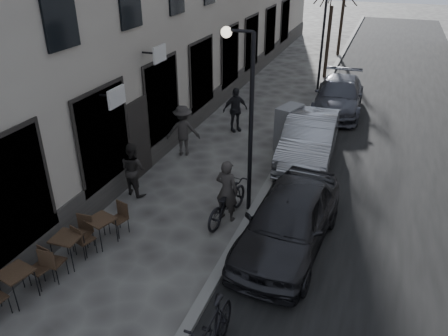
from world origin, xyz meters
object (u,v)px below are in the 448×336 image
Objects in this scene: bistro_set_a at (18,282)px; car_mid at (309,138)px; car_near at (289,220)px; car_far at (339,95)px; pedestrian_far at (235,110)px; pedestrian_mid at (183,131)px; bicycle at (227,201)px; pedestrian_near at (133,169)px; bistro_set_b at (68,247)px; utility_cabinet at (289,127)px; bistro_set_c at (102,229)px; streetlamp_far at (320,29)px; streetlamp_near at (245,104)px.

bistro_set_a is 10.18m from car_mid.
car_near reaches higher than bistro_set_a.
pedestrian_far is at bearing -135.44° from car_far.
car_mid is at bearing 174.20° from pedestrian_mid.
car_far is (3.65, 3.89, -0.17)m from pedestrian_far.
bicycle is 2.00m from car_near.
pedestrian_mid is at bearing -154.05° from pedestrian_far.
pedestrian_mid is at bearing -76.68° from pedestrian_near.
car_near is (4.77, -4.08, -0.13)m from pedestrian_mid.
pedestrian_mid reaches higher than bistro_set_b.
car_near is 0.96× the size of car_mid.
pedestrian_near is (-3.12, 0.32, 0.29)m from bicycle.
utility_cabinet is at bearing 80.54° from bistro_set_a.
bistro_set_c is at bearing -138.86° from pedestrian_far.
streetlamp_far is at bearing 75.83° from bistro_set_b.
pedestrian_far reaches higher than bistro_set_a.
streetlamp_far is 7.79m from utility_cabinet.
bistro_set_b is 9.38m from pedestrian_far.
bicycle is (2.87, 3.12, 0.08)m from bistro_set_b.
pedestrian_mid is at bearing -108.75° from streetlamp_far.
pedestrian_mid is (-2.90, 3.41, 0.38)m from bicycle.
streetlamp_near is 1.05× the size of car_mid.
bicycle is 0.43× the size of car_mid.
streetlamp_far is 3.03× the size of pedestrian_near.
pedestrian_near is at bearing 91.10° from bistro_set_b.
utility_cabinet is 0.32× the size of car_far.
utility_cabinet reaches higher than car_far.
car_near is at bearing -105.42° from pedestrian_far.
car_far is at bearing 93.99° from utility_cabinet.
utility_cabinet is 0.34× the size of car_mid.
streetlamp_near is at bearing 61.34° from bistro_set_c.
streetlamp_far is 1.00× the size of car_far.
car_far is at bearing 82.47° from bistro_set_a.
bicycle is 4.50m from pedestrian_mid.
utility_cabinet is 0.98× the size of pedestrian_near.
bistro_set_a is 6.29m from car_near.
streetlamp_far reaches higher than car_far.
bistro_set_a is 0.96× the size of utility_cabinet.
streetlamp_near is at bearing 47.69° from bistro_set_b.
streetlamp_near reaches higher than bistro_set_c.
utility_cabinet is 6.09m from car_near.
car_mid is (1.17, 3.91, -2.36)m from streetlamp_near.
streetlamp_far is 3.26× the size of bistro_set_b.
pedestrian_far is at bearing 123.05° from car_near.
pedestrian_far reaches higher than pedestrian_near.
bistro_set_b reaches higher than bistro_set_a.
pedestrian_mid reaches higher than utility_cabinet.
bistro_set_b is at bearing -148.35° from car_near.
streetlamp_near is at bearing -108.93° from car_mid.
car_mid is at bearing -99.05° from bicycle.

